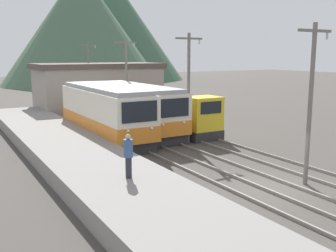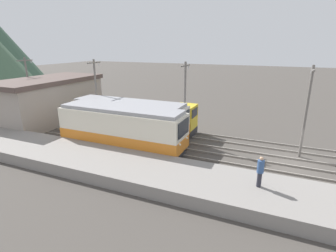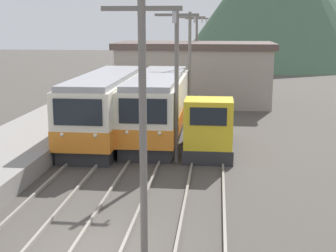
{
  "view_description": "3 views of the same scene",
  "coord_description": "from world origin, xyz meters",
  "px_view_note": "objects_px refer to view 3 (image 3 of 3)",
  "views": [
    {
      "loc": [
        -12.45,
        -12.3,
        5.88
      ],
      "look_at": [
        -0.2,
        8.67,
        1.43
      ],
      "focal_mm": 42.0,
      "sensor_mm": 36.0,
      "label": 1
    },
    {
      "loc": [
        -20.24,
        1.44,
        8.61
      ],
      "look_at": [
        0.31,
        10.3,
        1.64
      ],
      "focal_mm": 28.0,
      "sensor_mm": 36.0,
      "label": 2
    },
    {
      "loc": [
        3.58,
        -12.16,
        6.54
      ],
      "look_at": [
        1.2,
        10.21,
        1.55
      ],
      "focal_mm": 50.0,
      "sensor_mm": 36.0,
      "label": 3
    }
  ],
  "objects_px": {
    "commuter_train_left": "(107,110)",
    "catenary_mast_mid": "(177,80)",
    "catenary_mast_near": "(143,126)",
    "catenary_mast_distant": "(197,53)",
    "catenary_mast_far": "(190,63)",
    "commuter_train_center": "(158,108)",
    "shunting_locomotive": "(209,128)"
  },
  "relations": [
    {
      "from": "commuter_train_left",
      "to": "catenary_mast_distant",
      "type": "xyz_separation_m",
      "value": [
        4.31,
        15.63,
        2.2
      ]
    },
    {
      "from": "catenary_mast_far",
      "to": "commuter_train_left",
      "type": "bearing_deg",
      "value": -126.57
    },
    {
      "from": "catenary_mast_distant",
      "to": "catenary_mast_far",
      "type": "bearing_deg",
      "value": -90.0
    },
    {
      "from": "commuter_train_center",
      "to": "catenary_mast_distant",
      "type": "relative_size",
      "value": 1.57
    },
    {
      "from": "catenary_mast_near",
      "to": "catenary_mast_far",
      "type": "bearing_deg",
      "value": 90.0
    },
    {
      "from": "commuter_train_left",
      "to": "catenary_mast_near",
      "type": "bearing_deg",
      "value": -72.71
    },
    {
      "from": "commuter_train_center",
      "to": "catenary_mast_distant",
      "type": "height_order",
      "value": "catenary_mast_distant"
    },
    {
      "from": "commuter_train_left",
      "to": "catenary_mast_mid",
      "type": "distance_m",
      "value": 6.29
    },
    {
      "from": "catenary_mast_near",
      "to": "catenary_mast_distant",
      "type": "xyz_separation_m",
      "value": [
        0.0,
        29.47,
        0.0
      ]
    },
    {
      "from": "commuter_train_center",
      "to": "shunting_locomotive",
      "type": "xyz_separation_m",
      "value": [
        3.0,
        -2.88,
        -0.48
      ]
    },
    {
      "from": "catenary_mast_mid",
      "to": "catenary_mast_far",
      "type": "height_order",
      "value": "same"
    },
    {
      "from": "commuter_train_left",
      "to": "shunting_locomotive",
      "type": "relative_size",
      "value": 1.85
    },
    {
      "from": "commuter_train_left",
      "to": "catenary_mast_mid",
      "type": "xyz_separation_m",
      "value": [
        4.31,
        -4.02,
        2.2
      ]
    },
    {
      "from": "shunting_locomotive",
      "to": "catenary_mast_far",
      "type": "bearing_deg",
      "value": 101.01
    },
    {
      "from": "shunting_locomotive",
      "to": "catenary_mast_near",
      "type": "bearing_deg",
      "value": -97.1
    },
    {
      "from": "shunting_locomotive",
      "to": "catenary_mast_distant",
      "type": "relative_size",
      "value": 0.83
    },
    {
      "from": "catenary_mast_distant",
      "to": "shunting_locomotive",
      "type": "bearing_deg",
      "value": -85.12
    },
    {
      "from": "commuter_train_center",
      "to": "catenary_mast_distant",
      "type": "distance_m",
      "value": 14.86
    },
    {
      "from": "commuter_train_center",
      "to": "shunting_locomotive",
      "type": "distance_m",
      "value": 4.18
    },
    {
      "from": "commuter_train_left",
      "to": "catenary_mast_far",
      "type": "relative_size",
      "value": 1.53
    },
    {
      "from": "commuter_train_center",
      "to": "shunting_locomotive",
      "type": "bearing_deg",
      "value": -43.78
    },
    {
      "from": "catenary_mast_near",
      "to": "catenary_mast_distant",
      "type": "relative_size",
      "value": 1.0
    },
    {
      "from": "catenary_mast_distant",
      "to": "catenary_mast_mid",
      "type": "bearing_deg",
      "value": -90.0
    },
    {
      "from": "commuter_train_left",
      "to": "catenary_mast_distant",
      "type": "distance_m",
      "value": 16.36
    },
    {
      "from": "shunting_locomotive",
      "to": "catenary_mast_mid",
      "type": "xyz_separation_m",
      "value": [
        -1.49,
        -2.15,
        2.73
      ]
    },
    {
      "from": "commuter_train_center",
      "to": "catenary_mast_far",
      "type": "distance_m",
      "value": 5.5
    },
    {
      "from": "shunting_locomotive",
      "to": "catenary_mast_near",
      "type": "distance_m",
      "value": 12.37
    },
    {
      "from": "catenary_mast_near",
      "to": "commuter_train_center",
      "type": "bearing_deg",
      "value": 95.8
    },
    {
      "from": "shunting_locomotive",
      "to": "catenary_mast_distant",
      "type": "distance_m",
      "value": 17.77
    },
    {
      "from": "commuter_train_left",
      "to": "catenary_mast_mid",
      "type": "height_order",
      "value": "catenary_mast_mid"
    },
    {
      "from": "catenary_mast_distant",
      "to": "catenary_mast_near",
      "type": "bearing_deg",
      "value": -90.0
    },
    {
      "from": "commuter_train_center",
      "to": "catenary_mast_mid",
      "type": "bearing_deg",
      "value": -73.31
    }
  ]
}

